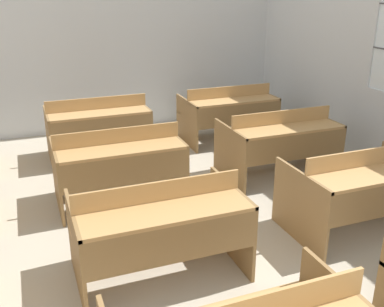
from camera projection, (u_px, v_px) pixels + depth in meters
wall_back at (65, 43)px, 6.66m from camera, size 6.88×0.06×2.75m
bench_second_center at (160, 225)px, 3.47m from camera, size 1.31×0.84×0.82m
bench_second_right at (362, 187)px, 4.13m from camera, size 1.31×0.84×0.82m
bench_third_center at (119, 162)px, 4.71m from camera, size 1.31×0.84×0.82m
bench_third_right at (280, 141)px, 5.36m from camera, size 1.31×0.84×0.82m
bench_back_center at (98, 125)px, 5.96m from camera, size 1.31×0.84×0.82m
bench_back_right at (229, 111)px, 6.60m from camera, size 1.31×0.84×0.82m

